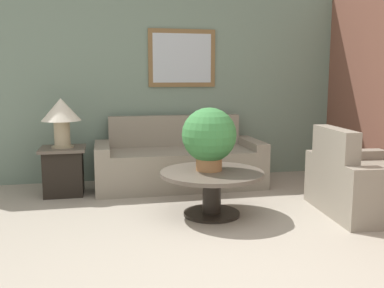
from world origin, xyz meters
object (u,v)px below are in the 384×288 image
Objects in this scene: armchair at (364,185)px; side_table at (64,170)px; potted_plant_on_table at (209,137)px; table_lamp at (61,114)px; coffee_table at (212,183)px; couch_main at (179,163)px.

side_table is (-3.11, 1.40, -0.00)m from armchair.
side_table is at bearing 144.50° from potted_plant_on_table.
armchair reaches higher than side_table.
table_lamp is at bearing 0.00° from side_table.
armchair is 1.69m from potted_plant_on_table.
armchair is 2.05× the size of side_table.
table_lamp is (-1.55, 1.15, 0.64)m from coffee_table.
armchair is 2.00× the size of table_lamp.
side_table is 1.95m from potted_plant_on_table.
couch_main reaches higher than coffee_table.
coffee_table is 1.83× the size of side_table.
table_lamp is (-1.44, -0.14, 0.68)m from couch_main.
coffee_table is (0.11, -1.28, 0.03)m from couch_main.
table_lamp reaches higher than couch_main.
couch_main is 1.60m from table_lamp.
couch_main is at bearing 5.38° from table_lamp.
potted_plant_on_table is at bearing -85.68° from couch_main.
table_lamp reaches higher than potted_plant_on_table.
armchair is at bearing -24.13° from table_lamp.
couch_main is 1.33m from potted_plant_on_table.
couch_main is 3.32× the size of potted_plant_on_table.
coffee_table is at bearing -36.53° from table_lamp.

